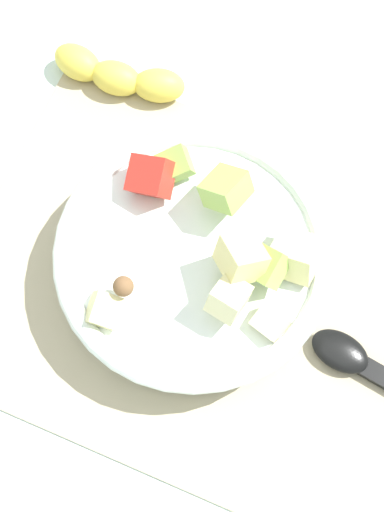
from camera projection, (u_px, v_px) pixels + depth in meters
The scene contains 4 objects.
ground_plane at pixel (189, 281), 0.70m from camera, with size 2.40×2.40×0.00m, color silver.
placemat at pixel (189, 280), 0.70m from camera, with size 0.44×0.36×0.01m, color tan.
salad_bowl at pixel (194, 258), 0.67m from camera, with size 0.26×0.26×0.11m.
banana_whole at pixel (118, 75), 0.76m from camera, with size 0.15×0.05×0.04m.
Camera 1 is at (-0.09, 0.20, 0.67)m, focal length 50.19 mm.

